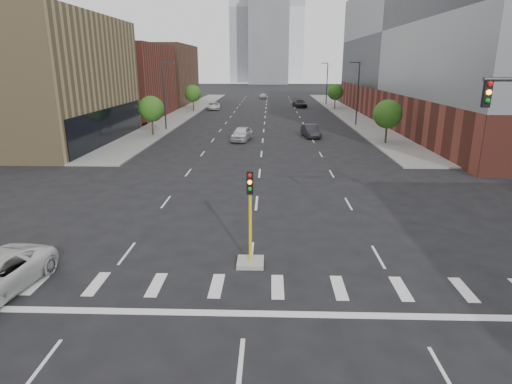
{
  "coord_description": "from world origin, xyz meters",
  "views": [
    {
      "loc": [
        0.82,
        -8.63,
        8.71
      ],
      "look_at": [
        0.15,
        12.14,
        2.5
      ],
      "focal_mm": 30.0,
      "sensor_mm": 36.0,
      "label": 1
    }
  ],
  "objects_px": {
    "median_traffic_signal": "(250,245)",
    "car_near_left": "(242,134)",
    "car_far_left": "(214,106)",
    "car_distant": "(263,96)",
    "car_deep_right": "(300,103)",
    "car_mid_right": "(311,131)"
  },
  "relations": [
    {
      "from": "car_deep_right",
      "to": "car_distant",
      "type": "height_order",
      "value": "car_deep_right"
    },
    {
      "from": "car_near_left",
      "to": "car_mid_right",
      "type": "height_order",
      "value": "car_near_left"
    },
    {
      "from": "median_traffic_signal",
      "to": "car_mid_right",
      "type": "distance_m",
      "value": 36.17
    },
    {
      "from": "median_traffic_signal",
      "to": "car_distant",
      "type": "height_order",
      "value": "median_traffic_signal"
    },
    {
      "from": "car_far_left",
      "to": "car_distant",
      "type": "xyz_separation_m",
      "value": [
        9.52,
        28.8,
        -0.04
      ]
    },
    {
      "from": "median_traffic_signal",
      "to": "car_deep_right",
      "type": "height_order",
      "value": "median_traffic_signal"
    },
    {
      "from": "car_near_left",
      "to": "car_far_left",
      "type": "xyz_separation_m",
      "value": [
        -8.0,
        36.4,
        -0.09
      ]
    },
    {
      "from": "car_distant",
      "to": "car_near_left",
      "type": "bearing_deg",
      "value": -100.66
    },
    {
      "from": "car_near_left",
      "to": "car_far_left",
      "type": "distance_m",
      "value": 37.27
    },
    {
      "from": "car_mid_right",
      "to": "car_distant",
      "type": "relative_size",
      "value": 1.14
    },
    {
      "from": "median_traffic_signal",
      "to": "car_deep_right",
      "type": "xyz_separation_m",
      "value": [
        7.1,
        74.62,
        -0.16
      ]
    },
    {
      "from": "car_near_left",
      "to": "car_far_left",
      "type": "height_order",
      "value": "car_near_left"
    },
    {
      "from": "car_mid_right",
      "to": "car_far_left",
      "type": "bearing_deg",
      "value": 107.99
    },
    {
      "from": "car_near_left",
      "to": "car_deep_right",
      "type": "relative_size",
      "value": 0.86
    },
    {
      "from": "car_deep_right",
      "to": "car_distant",
      "type": "xyz_separation_m",
      "value": [
        -8.08,
        23.49,
        -0.11
      ]
    },
    {
      "from": "car_deep_right",
      "to": "median_traffic_signal",
      "type": "bearing_deg",
      "value": -104.27
    },
    {
      "from": "car_near_left",
      "to": "car_distant",
      "type": "height_order",
      "value": "car_near_left"
    },
    {
      "from": "car_far_left",
      "to": "car_distant",
      "type": "distance_m",
      "value": 30.34
    },
    {
      "from": "median_traffic_signal",
      "to": "car_near_left",
      "type": "distance_m",
      "value": 33.0
    },
    {
      "from": "median_traffic_signal",
      "to": "car_near_left",
      "type": "xyz_separation_m",
      "value": [
        -2.5,
        32.91,
        -0.15
      ]
    },
    {
      "from": "car_mid_right",
      "to": "median_traffic_signal",
      "type": "bearing_deg",
      "value": -107.51
    },
    {
      "from": "median_traffic_signal",
      "to": "car_far_left",
      "type": "relative_size",
      "value": 0.83
    }
  ]
}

